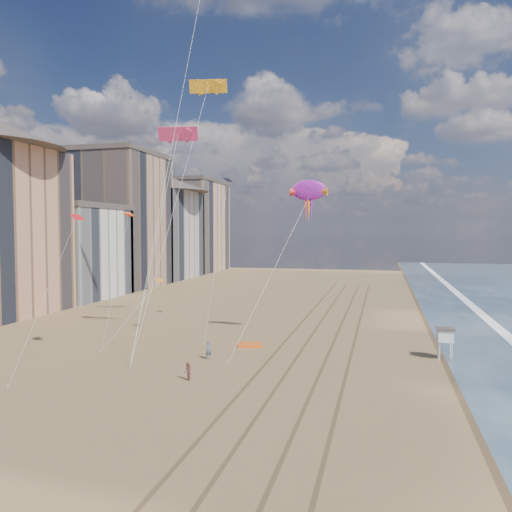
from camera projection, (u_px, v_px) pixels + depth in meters
The scene contains 12 objects.
ground at pixel (208, 455), 27.16m from camera, with size 260.00×260.00×0.00m, color brown.
wet_sand at pixel (465, 330), 61.19m from camera, with size 260.00×260.00×0.00m, color #42301E.
foam at pixel (502, 331), 60.15m from camera, with size 260.00×260.00×0.00m, color white.
tracks at pixel (321, 340), 55.56m from camera, with size 7.68×120.00×0.01m.
buildings at pixel (105, 224), 101.19m from camera, with size 34.72×131.35×29.00m.
lifeguard_stand at pixel (445, 335), 47.13m from camera, with size 1.65×1.65×2.98m.
grounded_kite at pixel (250, 345), 52.51m from camera, with size 2.50×1.59×0.28m, color #FF5D15.
show_kite at pixel (309, 191), 53.83m from camera, with size 4.99×5.83×19.89m.
kite_flyer_a at pixel (209, 350), 47.26m from camera, with size 0.62×0.41×1.71m, color slate.
kite_flyer_b at pixel (188, 371), 40.56m from camera, with size 0.74×0.58×1.52m, color #9B584F.
parafoils at pixel (201, 41), 55.52m from camera, with size 7.16×7.64×22.73m.
small_kites at pixel (148, 217), 56.47m from camera, with size 12.60×19.95×12.67m.
Camera 1 is at (9.07, -25.09, 12.26)m, focal length 35.00 mm.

